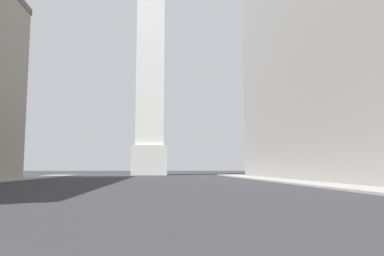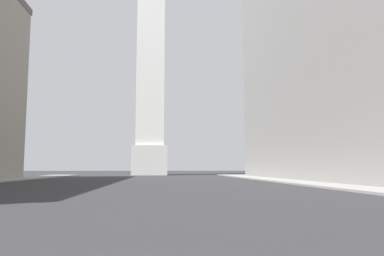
{
  "view_description": "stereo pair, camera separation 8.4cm",
  "coord_description": "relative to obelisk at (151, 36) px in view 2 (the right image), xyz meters",
  "views": [
    {
      "loc": [
        2.11,
        -1.41,
        1.41
      ],
      "look_at": [
        6.15,
        45.69,
        6.49
      ],
      "focal_mm": 35.0,
      "sensor_mm": 36.0,
      "label": 1
    },
    {
      "loc": [
        2.19,
        -1.42,
        1.41
      ],
      "look_at": [
        6.15,
        45.69,
        6.49
      ],
      "focal_mm": 35.0,
      "sensor_mm": 36.0,
      "label": 2
    }
  ],
  "objects": [
    {
      "name": "sidewalk_right",
      "position": [
        15.97,
        -48.49,
        -29.25
      ],
      "size": [
        5.0,
        90.92,
        0.15
      ],
      "primitive_type": "cube",
      "color": "gray",
      "rests_on": "ground_plane"
    },
    {
      "name": "obelisk",
      "position": [
        0.0,
        0.0,
        0.0
      ],
      "size": [
        7.06,
        7.06,
        61.52
      ],
      "color": "silver",
      "rests_on": "ground_plane"
    }
  ]
}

